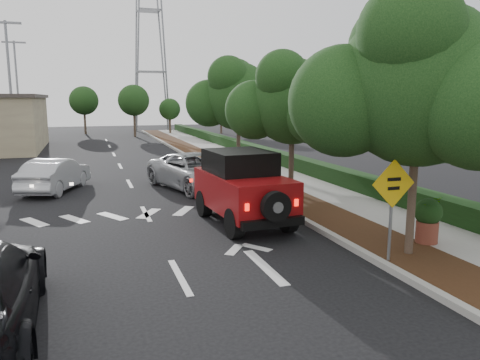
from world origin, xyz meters
name	(u,v)px	position (x,y,z in m)	size (l,w,h in m)	color
ground	(180,277)	(0.00, 0.00, 0.00)	(120.00, 120.00, 0.00)	black
curb	(225,177)	(4.60, 12.00, 0.07)	(0.20, 70.00, 0.15)	#9E9B93
planting_strip	(245,176)	(5.60, 12.00, 0.06)	(1.80, 70.00, 0.12)	black
sidewalk	(280,174)	(7.50, 12.00, 0.06)	(2.00, 70.00, 0.12)	gray
hedge	(305,166)	(8.90, 12.00, 0.40)	(0.80, 70.00, 0.80)	black
transmission_tower	(153,131)	(6.00, 48.00, 0.00)	(7.00, 4.00, 28.00)	slate
street_tree_near	(408,257)	(5.60, -0.50, 0.00)	(3.80, 3.80, 5.92)	black
street_tree_mid	(291,200)	(5.60, 6.50, 0.00)	(3.20, 3.20, 5.32)	black
street_tree_far	(238,174)	(5.60, 13.00, 0.00)	(3.40, 3.40, 5.62)	black
light_pole_a	(16,155)	(-6.50, 26.00, 0.00)	(2.00, 0.22, 9.00)	slate
light_pole_b	(22,141)	(-7.50, 38.00, 0.00)	(2.00, 0.22, 9.00)	slate
red_jeep	(241,186)	(2.74, 3.99, 1.15)	(2.24, 4.53, 2.27)	black
silver_suv_ahead	(196,171)	(2.66, 9.82, 0.77)	(2.54, 5.52, 1.53)	#9C9FA4
silver_sedan_oncoming	(55,175)	(-3.12, 11.22, 0.70)	(1.49, 4.26, 1.40)	#AAACB2
speed_hump_sign	(392,196)	(4.80, -0.82, 1.66)	(1.12, 0.10, 2.39)	slate
terracotta_planter	(428,216)	(6.60, 0.07, 0.84)	(0.71, 0.71, 1.24)	brown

